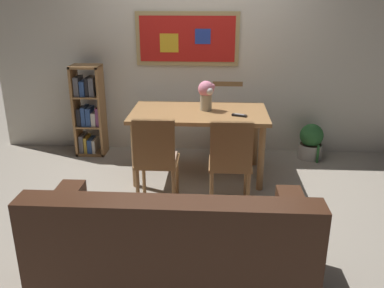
{
  "coord_description": "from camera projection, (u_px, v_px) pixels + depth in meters",
  "views": [
    {
      "loc": [
        0.21,
        -3.85,
        1.97
      ],
      "look_at": [
        -0.0,
        -0.27,
        0.65
      ],
      "focal_mm": 38.71,
      "sensor_mm": 36.0,
      "label": 1
    }
  ],
  "objects": [
    {
      "name": "ground_plane",
      "position": [
        194.0,
        194.0,
        4.3
      ],
      "size": [
        12.0,
        12.0,
        0.0
      ],
      "primitive_type": "plane",
      "color": "gray"
    },
    {
      "name": "bookshelf",
      "position": [
        89.0,
        112.0,
        5.2
      ],
      "size": [
        0.36,
        0.28,
        1.14
      ],
      "color": "#9E7042",
      "rests_on": "ground_plane"
    },
    {
      "name": "leather_couch",
      "position": [
        173.0,
        253.0,
        2.79
      ],
      "size": [
        1.8,
        0.84,
        0.84
      ],
      "color": "#472819",
      "rests_on": "ground_plane"
    },
    {
      "name": "wall_back_with_painting",
      "position": [
        200.0,
        49.0,
        5.13
      ],
      "size": [
        5.2,
        0.14,
        2.6
      ],
      "color": "silver",
      "rests_on": "ground_plane"
    },
    {
      "name": "flower_vase",
      "position": [
        206.0,
        93.0,
        4.48
      ],
      "size": [
        0.18,
        0.19,
        0.32
      ],
      "color": "tan",
      "rests_on": "dining_table"
    },
    {
      "name": "dining_table",
      "position": [
        199.0,
        120.0,
        4.53
      ],
      "size": [
        1.48,
        0.84,
        0.75
      ],
      "color": "#9E7042",
      "rests_on": "ground_plane"
    },
    {
      "name": "potted_ivy",
      "position": [
        311.0,
        142.0,
        5.16
      ],
      "size": [
        0.3,
        0.32,
        0.48
      ],
      "color": "#B2ADA3",
      "rests_on": "ground_plane"
    },
    {
      "name": "dining_chair_near_right",
      "position": [
        231.0,
        157.0,
        3.81
      ],
      "size": [
        0.4,
        0.41,
        0.91
      ],
      "color": "#9E7042",
      "rests_on": "ground_plane"
    },
    {
      "name": "tv_remote",
      "position": [
        239.0,
        115.0,
        4.31
      ],
      "size": [
        0.16,
        0.09,
        0.02
      ],
      "color": "black",
      "rests_on": "dining_table"
    },
    {
      "name": "dining_chair_near_left",
      "position": [
        156.0,
        155.0,
        3.87
      ],
      "size": [
        0.4,
        0.41,
        0.91
      ],
      "color": "#9E7042",
      "rests_on": "ground_plane"
    },
    {
      "name": "dining_chair_far_right",
      "position": [
        227.0,
        112.0,
        5.26
      ],
      "size": [
        0.4,
        0.41,
        0.91
      ],
      "color": "#9E7042",
      "rests_on": "ground_plane"
    }
  ]
}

